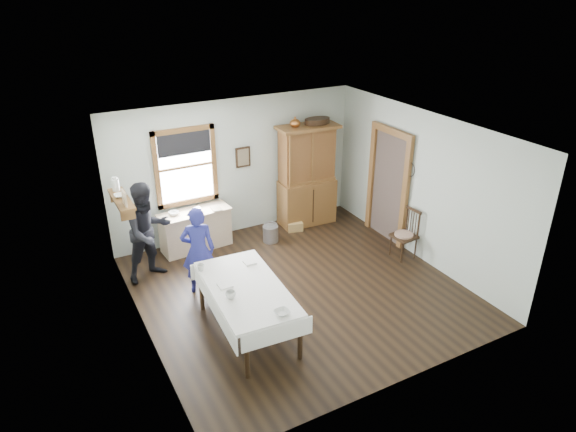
{
  "coord_description": "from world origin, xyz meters",
  "views": [
    {
      "loc": [
        -3.58,
        -6.27,
        4.77
      ],
      "look_at": [
        -0.03,
        0.3,
        1.23
      ],
      "focal_mm": 32.0,
      "sensor_mm": 36.0,
      "label": 1
    }
  ],
  "objects_px": {
    "work_counter": "(196,230)",
    "spindle_chair": "(404,234)",
    "wicker_basket": "(295,226)",
    "china_hutch": "(307,176)",
    "figure_dark": "(149,235)",
    "dining_table": "(247,310)",
    "woman_blue": "(198,253)",
    "pail": "(271,234)"
  },
  "relations": [
    {
      "from": "work_counter",
      "to": "spindle_chair",
      "type": "height_order",
      "value": "spindle_chair"
    },
    {
      "from": "spindle_chair",
      "to": "wicker_basket",
      "type": "distance_m",
      "value": 2.29
    },
    {
      "from": "china_hutch",
      "to": "figure_dark",
      "type": "bearing_deg",
      "value": -167.12
    },
    {
      "from": "dining_table",
      "to": "woman_blue",
      "type": "relative_size",
      "value": 1.41
    },
    {
      "from": "china_hutch",
      "to": "figure_dark",
      "type": "xyz_separation_m",
      "value": [
        -3.42,
        -0.6,
        -0.24
      ]
    },
    {
      "from": "dining_table",
      "to": "woman_blue",
      "type": "distance_m",
      "value": 1.43
    },
    {
      "from": "pail",
      "to": "spindle_chair",
      "type": "bearing_deg",
      "value": -42.3
    },
    {
      "from": "dining_table",
      "to": "spindle_chair",
      "type": "relative_size",
      "value": 2.08
    },
    {
      "from": "spindle_chair",
      "to": "figure_dark",
      "type": "bearing_deg",
      "value": 155.57
    },
    {
      "from": "woman_blue",
      "to": "figure_dark",
      "type": "relative_size",
      "value": 0.87
    },
    {
      "from": "dining_table",
      "to": "woman_blue",
      "type": "xyz_separation_m",
      "value": [
        -0.23,
        1.38,
        0.3
      ]
    },
    {
      "from": "pail",
      "to": "figure_dark",
      "type": "height_order",
      "value": "figure_dark"
    },
    {
      "from": "work_counter",
      "to": "woman_blue",
      "type": "height_order",
      "value": "woman_blue"
    },
    {
      "from": "dining_table",
      "to": "pail",
      "type": "relative_size",
      "value": 6.06
    },
    {
      "from": "woman_blue",
      "to": "dining_table",
      "type": "bearing_deg",
      "value": 115.77
    },
    {
      "from": "work_counter",
      "to": "woman_blue",
      "type": "distance_m",
      "value": 1.52
    },
    {
      "from": "spindle_chair",
      "to": "figure_dark",
      "type": "distance_m",
      "value": 4.52
    },
    {
      "from": "work_counter",
      "to": "spindle_chair",
      "type": "bearing_deg",
      "value": -37.55
    },
    {
      "from": "china_hutch",
      "to": "pail",
      "type": "bearing_deg",
      "value": -155.71
    },
    {
      "from": "wicker_basket",
      "to": "figure_dark",
      "type": "distance_m",
      "value": 3.12
    },
    {
      "from": "spindle_chair",
      "to": "woman_blue",
      "type": "xyz_separation_m",
      "value": [
        -3.66,
        0.72,
        0.22
      ]
    },
    {
      "from": "work_counter",
      "to": "wicker_basket",
      "type": "relative_size",
      "value": 4.36
    },
    {
      "from": "spindle_chair",
      "to": "work_counter",
      "type": "bearing_deg",
      "value": 141.89
    },
    {
      "from": "work_counter",
      "to": "woman_blue",
      "type": "xyz_separation_m",
      "value": [
        -0.42,
        -1.42,
        0.31
      ]
    },
    {
      "from": "pail",
      "to": "wicker_basket",
      "type": "xyz_separation_m",
      "value": [
        0.65,
        0.19,
        -0.07
      ]
    },
    {
      "from": "china_hutch",
      "to": "pail",
      "type": "height_order",
      "value": "china_hutch"
    },
    {
      "from": "pail",
      "to": "wicker_basket",
      "type": "distance_m",
      "value": 0.68
    },
    {
      "from": "dining_table",
      "to": "spindle_chair",
      "type": "height_order",
      "value": "spindle_chair"
    },
    {
      "from": "work_counter",
      "to": "figure_dark",
      "type": "relative_size",
      "value": 0.84
    },
    {
      "from": "figure_dark",
      "to": "spindle_chair",
      "type": "bearing_deg",
      "value": -35.83
    },
    {
      "from": "dining_table",
      "to": "woman_blue",
      "type": "bearing_deg",
      "value": 99.26
    },
    {
      "from": "china_hutch",
      "to": "dining_table",
      "type": "relative_size",
      "value": 1.07
    },
    {
      "from": "pail",
      "to": "figure_dark",
      "type": "distance_m",
      "value": 2.46
    },
    {
      "from": "woman_blue",
      "to": "china_hutch",
      "type": "bearing_deg",
      "value": -137.23
    },
    {
      "from": "work_counter",
      "to": "figure_dark",
      "type": "distance_m",
      "value": 1.25
    },
    {
      "from": "dining_table",
      "to": "china_hutch",
      "type": "bearing_deg",
      "value": 46.77
    },
    {
      "from": "wicker_basket",
      "to": "woman_blue",
      "type": "xyz_separation_m",
      "value": [
        -2.43,
        -1.18,
        0.61
      ]
    },
    {
      "from": "dining_table",
      "to": "pail",
      "type": "height_order",
      "value": "dining_table"
    },
    {
      "from": "pail",
      "to": "wicker_basket",
      "type": "height_order",
      "value": "pail"
    },
    {
      "from": "dining_table",
      "to": "spindle_chair",
      "type": "xyz_separation_m",
      "value": [
        3.44,
        0.66,
        0.08
      ]
    },
    {
      "from": "woman_blue",
      "to": "pail",
      "type": "bearing_deg",
      "value": -134.48
    },
    {
      "from": "woman_blue",
      "to": "spindle_chair",
      "type": "bearing_deg",
      "value": -174.58
    }
  ]
}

